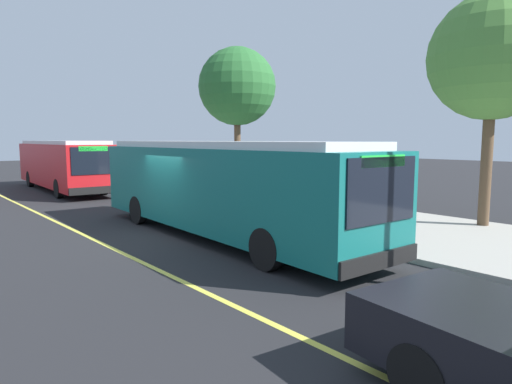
# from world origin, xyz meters

# --- Properties ---
(ground_plane) EXTENTS (120.00, 120.00, 0.00)m
(ground_plane) POSITION_xyz_m (0.00, 0.00, 0.00)
(ground_plane) COLOR #232326
(sidewalk_curb) EXTENTS (44.00, 6.40, 0.15)m
(sidewalk_curb) POSITION_xyz_m (0.00, 6.00, 0.07)
(sidewalk_curb) COLOR #A8A399
(sidewalk_curb) RESTS_ON ground_plane
(lane_stripe_center) EXTENTS (36.00, 0.14, 0.01)m
(lane_stripe_center) POSITION_xyz_m (0.00, -2.20, 0.00)
(lane_stripe_center) COLOR #E0D64C
(lane_stripe_center) RESTS_ON ground_plane
(transit_bus_main) EXTENTS (12.06, 2.99, 2.95)m
(transit_bus_main) POSITION_xyz_m (1.34, 1.01, 1.62)
(transit_bus_main) COLOR #146B66
(transit_bus_main) RESTS_ON ground_plane
(transit_bus_second) EXTENTS (11.84, 3.05, 2.95)m
(transit_bus_second) POSITION_xyz_m (-15.10, 1.22, 1.62)
(transit_bus_second) COLOR red
(transit_bus_second) RESTS_ON ground_plane
(bus_shelter) EXTENTS (2.90, 1.60, 2.48)m
(bus_shelter) POSITION_xyz_m (-1.69, 6.37, 1.92)
(bus_shelter) COLOR #333338
(bus_shelter) RESTS_ON sidewalk_curb
(waiting_bench) EXTENTS (1.60, 0.48, 0.95)m
(waiting_bench) POSITION_xyz_m (-1.58, 6.27, 0.63)
(waiting_bench) COLOR brown
(waiting_bench) RESTS_ON sidewalk_curb
(route_sign_post) EXTENTS (0.44, 0.08, 2.80)m
(route_sign_post) POSITION_xyz_m (0.86, 3.61, 1.96)
(route_sign_post) COLOR #333338
(route_sign_post) RESTS_ON sidewalk_curb
(pedestrian_commuter) EXTENTS (0.24, 0.40, 1.69)m
(pedestrian_commuter) POSITION_xyz_m (0.43, 4.77, 1.12)
(pedestrian_commuter) COLOR #282D47
(pedestrian_commuter) RESTS_ON sidewalk_curb
(street_tree_near_shelter) EXTENTS (4.06, 4.06, 7.54)m
(street_tree_near_shelter) POSITION_xyz_m (6.07, 8.42, 5.63)
(street_tree_near_shelter) COLOR brown
(street_tree_near_shelter) RESTS_ON sidewalk_curb
(street_tree_upstreet) EXTENTS (4.24, 4.24, 7.88)m
(street_tree_upstreet) POSITION_xyz_m (-7.29, 8.28, 5.88)
(street_tree_upstreet) COLOR brown
(street_tree_upstreet) RESTS_ON sidewalk_curb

